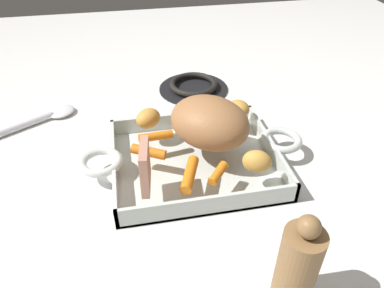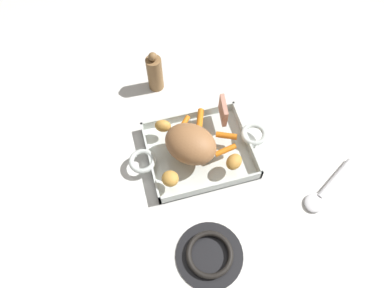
{
  "view_description": "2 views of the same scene",
  "coord_description": "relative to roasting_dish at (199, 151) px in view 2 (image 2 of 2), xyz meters",
  "views": [
    {
      "loc": [
        -0.1,
        -0.49,
        0.42
      ],
      "look_at": [
        -0.01,
        -0.01,
        0.05
      ],
      "focal_mm": 33.98,
      "sensor_mm": 36.0,
      "label": 1
    },
    {
      "loc": [
        0.15,
        0.45,
        0.88
      ],
      "look_at": [
        0.02,
        -0.01,
        0.05
      ],
      "focal_mm": 32.78,
      "sensor_mm": 36.0,
      "label": 2
    }
  ],
  "objects": [
    {
      "name": "baby_carrot_short",
      "position": [
        0.02,
        -0.08,
        0.04
      ],
      "size": [
        0.04,
        0.04,
        0.02
      ],
      "primitive_type": "cylinder",
      "rotation": [
        1.64,
        0.0,
        5.58
      ],
      "color": "orange",
      "rests_on": "roasting_dish"
    },
    {
      "name": "baby_carrot_center_right",
      "position": [
        -0.08,
        -0.01,
        0.04
      ],
      "size": [
        0.06,
        0.04,
        0.02
      ],
      "primitive_type": "cylinder",
      "rotation": [
        1.62,
        0.0,
        1.11
      ],
      "color": "orange",
      "rests_on": "roasting_dish"
    },
    {
      "name": "pepper_mill",
      "position": [
        0.06,
        -0.27,
        0.05
      ],
      "size": [
        0.05,
        0.05,
        0.15
      ],
      "color": "olive",
      "rests_on": "ground_plane"
    },
    {
      "name": "serving_spoon",
      "position": [
        -0.29,
        0.2,
        -0.0
      ],
      "size": [
        0.19,
        0.13,
        0.02
      ],
      "rotation": [
        0.0,
        0.0,
        0.53
      ],
      "color": "white",
      "rests_on": "ground_plane"
    },
    {
      "name": "potato_golden_large",
      "position": [
        0.08,
        -0.08,
        0.05
      ],
      "size": [
        0.05,
        0.05,
        0.04
      ],
      "primitive_type": "ellipsoid",
      "rotation": [
        0.0,
        0.0,
        2.77
      ],
      "color": "gold",
      "rests_on": "roasting_dish"
    },
    {
      "name": "ground_plane",
      "position": [
        0.0,
        0.0,
        -0.01
      ],
      "size": [
        1.9,
        1.9,
        0.0
      ],
      "primitive_type": "plane",
      "color": "white"
    },
    {
      "name": "roast_slice_outer",
      "position": [
        -0.09,
        -0.07,
        0.06
      ],
      "size": [
        0.02,
        0.07,
        0.07
      ],
      "primitive_type": "cube",
      "rotation": [
        -0.07,
        0.0,
        6.16
      ],
      "color": "tan",
      "rests_on": "roasting_dish"
    },
    {
      "name": "stove_burner_rear",
      "position": [
        0.05,
        0.28,
        -0.0
      ],
      "size": [
        0.17,
        0.17,
        0.02
      ],
      "color": "black",
      "rests_on": "ground_plane"
    },
    {
      "name": "potato_whole",
      "position": [
        0.1,
        0.08,
        0.05
      ],
      "size": [
        0.06,
        0.06,
        0.03
      ],
      "primitive_type": "ellipsoid",
      "rotation": [
        0.0,
        0.0,
        0.6
      ],
      "color": "gold",
      "rests_on": "roasting_dish"
    },
    {
      "name": "roasting_dish",
      "position": [
        0.0,
        0.0,
        0.0
      ],
      "size": [
        0.4,
        0.24,
        0.04
      ],
      "color": "silver",
      "rests_on": "ground_plane"
    },
    {
      "name": "baby_carrot_center_left",
      "position": [
        -0.06,
        0.04,
        0.04
      ],
      "size": [
        0.06,
        0.02,
        0.02
      ],
      "primitive_type": "cylinder",
      "rotation": [
        1.5,
        0.0,
        4.86
      ],
      "color": "orange",
      "rests_on": "roasting_dish"
    },
    {
      "name": "potato_halved",
      "position": [
        -0.07,
        0.08,
        0.05
      ],
      "size": [
        0.06,
        0.06,
        0.04
      ],
      "primitive_type": "ellipsoid",
      "rotation": [
        0.0,
        0.0,
        0.64
      ],
      "color": "gold",
      "rests_on": "roasting_dish"
    },
    {
      "name": "pork_roast",
      "position": [
        0.03,
        0.01,
        0.07
      ],
      "size": [
        0.18,
        0.18,
        0.08
      ],
      "primitive_type": "ellipsoid",
      "rotation": [
        0.0,
        0.0,
        2.36
      ],
      "color": "#A46E43",
      "rests_on": "roasting_dish"
    },
    {
      "name": "baby_carrot_southeast",
      "position": [
        -0.02,
        -0.08,
        0.04
      ],
      "size": [
        0.04,
        0.07,
        0.02
      ],
      "primitive_type": "cylinder",
      "rotation": [
        1.6,
        0.0,
        5.92
      ],
      "color": "orange",
      "rests_on": "roasting_dish"
    }
  ]
}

